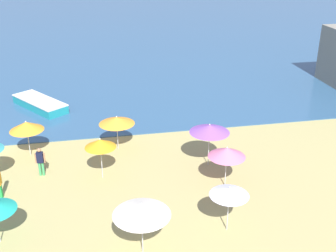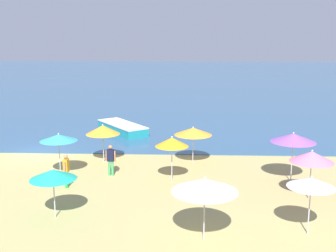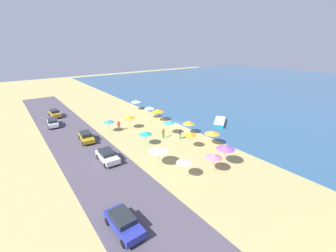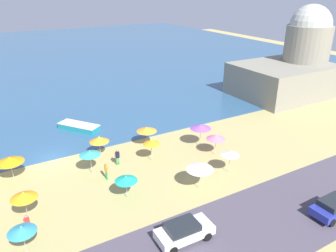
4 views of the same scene
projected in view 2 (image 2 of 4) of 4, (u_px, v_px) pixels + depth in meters
ground_plane at (37, 153)px, 27.56m from camera, size 160.00×160.00×0.00m
sea at (135, 77)px, 81.34m from camera, size 150.00×110.00×0.05m
beach_umbrella_0 at (312, 157)px, 19.37m from camera, size 2.01×2.01×2.38m
beach_umbrella_1 at (205, 185)px, 15.24m from camera, size 2.45×2.45×2.50m
beach_umbrella_2 at (53, 174)px, 17.36m from camera, size 1.93×1.93×2.16m
beach_umbrella_3 at (59, 138)px, 22.67m from camera, size 2.02×2.02×2.39m
beach_umbrella_5 at (103, 130)px, 25.35m from camera, size 2.05×2.05×2.33m
beach_umbrella_6 at (293, 138)px, 21.66m from camera, size 2.34×2.34×2.67m
beach_umbrella_7 at (193, 131)px, 25.01m from camera, size 2.24×2.24×2.26m
beach_umbrella_8 at (311, 182)px, 15.84m from camera, size 1.80×1.80×2.33m
beach_umbrella_9 at (172, 142)px, 21.68m from camera, size 1.74×1.74×2.46m
bather_0 at (111, 158)px, 22.95m from camera, size 0.56×0.27×1.72m
bather_1 at (66, 169)px, 21.09m from camera, size 0.24×0.57×1.72m
skiff_nearshore at (122, 128)px, 33.53m from camera, size 4.59×5.42×0.71m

